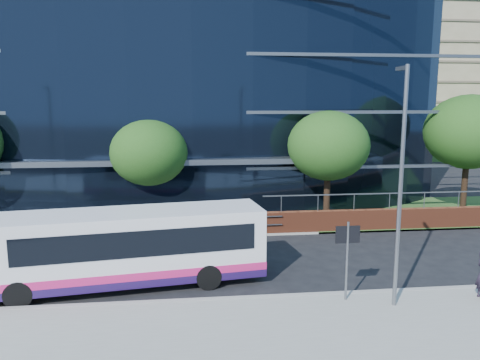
{
  "coord_description": "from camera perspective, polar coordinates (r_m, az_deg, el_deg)",
  "views": [
    {
      "loc": [
        -0.92,
        -16.52,
        6.98
      ],
      "look_at": [
        1.88,
        8.0,
        2.85
      ],
      "focal_mm": 35.0,
      "sensor_mm": 36.0,
      "label": 1
    }
  ],
  "objects": [
    {
      "name": "ground",
      "position": [
        17.96,
        -3.15,
        -13.39
      ],
      "size": [
        200.0,
        200.0,
        0.0
      ],
      "primitive_type": "plane",
      "color": "black",
      "rests_on": "ground"
    },
    {
      "name": "kerb",
      "position": [
        17.01,
        -2.94,
        -14.44
      ],
      "size": [
        80.0,
        0.25,
        0.16
      ],
      "primitive_type": "cube",
      "color": "gray",
      "rests_on": "ground"
    },
    {
      "name": "yellow_line_outer",
      "position": [
        17.23,
        -2.98,
        -14.4
      ],
      "size": [
        80.0,
        0.08,
        0.01
      ],
      "primitive_type": "cube",
      "color": "gold",
      "rests_on": "ground"
    },
    {
      "name": "yellow_line_inner",
      "position": [
        17.36,
        -3.02,
        -14.2
      ],
      "size": [
        80.0,
        0.08,
        0.01
      ],
      "primitive_type": "cube",
      "color": "gold",
      "rests_on": "ground"
    },
    {
      "name": "far_forecourt",
      "position": [
        28.83,
        -16.51,
        -4.81
      ],
      "size": [
        50.0,
        8.0,
        0.1
      ],
      "primitive_type": "cube",
      "color": "gray",
      "rests_on": "ground"
    },
    {
      "name": "glass_office",
      "position": [
        37.51,
        -11.42,
        10.88
      ],
      "size": [
        44.0,
        23.1,
        16.0
      ],
      "color": "black",
      "rests_on": "ground"
    },
    {
      "name": "guard_railings",
      "position": [
        25.33,
        -22.62,
        -5.32
      ],
      "size": [
        24.0,
        0.05,
        1.1
      ],
      "color": "slate",
      "rests_on": "ground"
    },
    {
      "name": "apartment_block",
      "position": [
        80.86,
        17.94,
        11.99
      ],
      "size": [
        60.0,
        42.0,
        30.0
      ],
      "color": "#2D511E",
      "rests_on": "ground"
    },
    {
      "name": "street_sign",
      "position": [
        16.61,
        12.96,
        -7.67
      ],
      "size": [
        0.85,
        0.09,
        2.8
      ],
      "color": "slate",
      "rests_on": "pavement_near"
    },
    {
      "name": "tree_far_b",
      "position": [
        26.25,
        -11.03,
        3.27
      ],
      "size": [
        4.29,
        4.29,
        6.05
      ],
      "color": "black",
      "rests_on": "ground"
    },
    {
      "name": "tree_far_c",
      "position": [
        26.83,
        10.72,
        4.11
      ],
      "size": [
        4.62,
        4.62,
        6.51
      ],
      "color": "black",
      "rests_on": "ground"
    },
    {
      "name": "tree_far_d",
      "position": [
        31.51,
        26.11,
        5.28
      ],
      "size": [
        5.28,
        5.28,
        7.44
      ],
      "color": "black",
      "rests_on": "ground"
    },
    {
      "name": "tree_dist_e",
      "position": [
        61.82,
        17.41,
        6.81
      ],
      "size": [
        4.62,
        4.62,
        6.51
      ],
      "color": "black",
      "rests_on": "ground"
    },
    {
      "name": "streetlight_east",
      "position": [
        16.13,
        18.99,
        -0.09
      ],
      "size": [
        0.15,
        0.77,
        8.0
      ],
      "color": "slate",
      "rests_on": "pavement_near"
    },
    {
      "name": "city_bus",
      "position": [
        18.41,
        -13.89,
        -7.96
      ],
      "size": [
        11.0,
        3.92,
        2.91
      ],
      "rotation": [
        0.0,
        0.0,
        0.14
      ],
      "color": "silver",
      "rests_on": "ground"
    }
  ]
}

